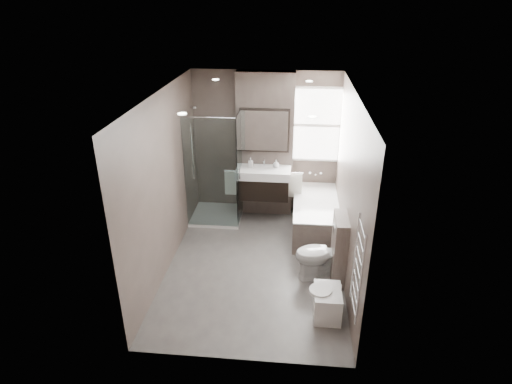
# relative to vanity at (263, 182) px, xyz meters

# --- Properties ---
(room) EXTENTS (2.70, 3.90, 2.70)m
(room) POSITION_rel_vanity_xyz_m (0.00, -1.43, 0.56)
(room) COLOR #5A5652
(room) RESTS_ON ground
(vanity_pier) EXTENTS (1.00, 0.25, 2.60)m
(vanity_pier) POSITION_rel_vanity_xyz_m (0.00, 0.35, 0.56)
(vanity_pier) COLOR brown
(vanity_pier) RESTS_ON ground
(vanity) EXTENTS (0.95, 0.47, 0.66)m
(vanity) POSITION_rel_vanity_xyz_m (0.00, 0.00, 0.00)
(vanity) COLOR black
(vanity) RESTS_ON vanity_pier
(mirror_cabinet) EXTENTS (0.86, 0.08, 0.76)m
(mirror_cabinet) POSITION_rel_vanity_xyz_m (0.00, 0.19, 0.89)
(mirror_cabinet) COLOR black
(mirror_cabinet) RESTS_ON vanity_pier
(towel_left) EXTENTS (0.24, 0.06, 0.44)m
(towel_left) POSITION_rel_vanity_xyz_m (-0.56, -0.02, -0.02)
(towel_left) COLOR white
(towel_left) RESTS_ON vanity_pier
(towel_right) EXTENTS (0.24, 0.06, 0.44)m
(towel_right) POSITION_rel_vanity_xyz_m (0.56, -0.02, -0.02)
(towel_right) COLOR white
(towel_right) RESTS_ON vanity_pier
(shower_enclosure) EXTENTS (0.90, 0.90, 2.00)m
(shower_enclosure) POSITION_rel_vanity_xyz_m (-0.75, -0.08, -0.25)
(shower_enclosure) COLOR white
(shower_enclosure) RESTS_ON ground
(bathtub) EXTENTS (0.75, 1.60, 0.57)m
(bathtub) POSITION_rel_vanity_xyz_m (0.92, -0.33, -0.43)
(bathtub) COLOR brown
(bathtub) RESTS_ON ground
(window) EXTENTS (0.98, 0.06, 1.33)m
(window) POSITION_rel_vanity_xyz_m (0.90, 0.45, 0.93)
(window) COLOR white
(window) RESTS_ON room
(toilet) EXTENTS (0.82, 0.57, 0.76)m
(toilet) POSITION_rel_vanity_xyz_m (0.97, -1.65, -0.36)
(toilet) COLOR white
(toilet) RESTS_ON ground
(cistern_box) EXTENTS (0.19, 0.55, 1.00)m
(cistern_box) POSITION_rel_vanity_xyz_m (1.21, -1.68, -0.24)
(cistern_box) COLOR brown
(cistern_box) RESTS_ON ground
(bidet) EXTENTS (0.41, 0.48, 0.50)m
(bidet) POSITION_rel_vanity_xyz_m (1.01, -2.48, -0.54)
(bidet) COLOR white
(bidet) RESTS_ON ground
(towel_radiator) EXTENTS (0.03, 0.49, 1.10)m
(towel_radiator) POSITION_rel_vanity_xyz_m (1.25, -3.03, 0.38)
(towel_radiator) COLOR silver
(towel_radiator) RESTS_ON room
(soap_bottle_a) EXTENTS (0.08, 0.08, 0.17)m
(soap_bottle_a) POSITION_rel_vanity_xyz_m (-0.23, 0.05, 0.35)
(soap_bottle_a) COLOR white
(soap_bottle_a) RESTS_ON vanity
(soap_bottle_b) EXTENTS (0.11, 0.11, 0.15)m
(soap_bottle_b) POSITION_rel_vanity_xyz_m (0.21, 0.07, 0.33)
(soap_bottle_b) COLOR white
(soap_bottle_b) RESTS_ON vanity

